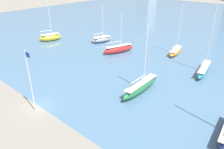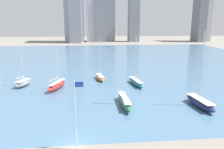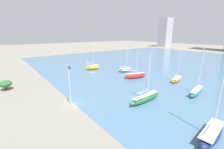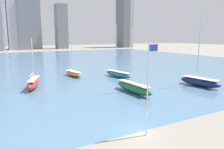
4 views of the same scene
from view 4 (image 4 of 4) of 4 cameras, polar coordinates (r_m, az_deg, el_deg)
ground_plane at (r=25.28m, az=6.69°, el=-14.81°), size 500.00×500.00×0.00m
harbor_water at (r=90.22m, az=-20.11°, el=2.61°), size 180.00×140.00×0.00m
flag_pole at (r=23.03m, az=9.41°, el=-3.07°), size 1.24×0.14×9.90m
distant_city_skyline at (r=191.87m, az=-22.26°, el=14.48°), size 203.68×25.04×73.55m
sailboat_orange at (r=59.02m, az=-10.01°, el=0.31°), size 3.09×7.85×12.49m
sailboat_red at (r=47.63m, az=-19.85°, el=-2.13°), size 4.62×8.90×10.25m
sailboat_green at (r=41.50m, az=5.60°, el=-3.40°), size 2.03×10.69×12.03m
sailboat_navy at (r=50.26m, az=21.90°, el=-1.72°), size 3.34×9.59×15.65m
sailboat_teal at (r=56.99m, az=1.58°, el=0.18°), size 3.28×9.81×13.77m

